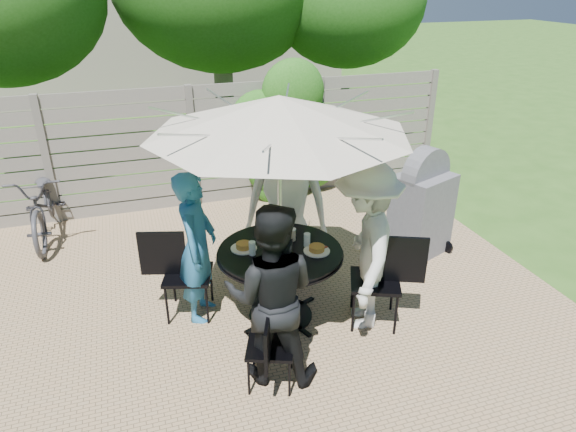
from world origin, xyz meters
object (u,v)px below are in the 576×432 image
object	(u,v)px
person_right	(365,247)
chair_front	(271,361)
umbrella	(279,115)
person_back	(287,203)
chair_back	(287,249)
glass_right	(307,240)
chair_left	(188,290)
plate_left	(244,247)
glass_back	(272,232)
person_front	(271,296)
plate_front	(277,267)
plate_back	(283,231)
patio_table	(280,271)
chair_right	(375,297)
plate_right	(317,249)
bbq_grill	(422,207)
syrup_jug	(274,240)
coffee_cup	(292,235)
person_left	(197,248)
glass_left	(252,248)
bicycle	(45,203)

from	to	relation	value
person_right	chair_front	bearing A→B (deg)	-40.72
umbrella	person_back	distance (m)	1.47
chair_back	glass_right	xyz separation A→B (m)	(-0.09, -0.90, 0.59)
chair_back	glass_right	size ratio (longest dim) A/B	6.82
chair_left	chair_front	xyz separation A→B (m)	(0.53, -1.26, -0.04)
chair_front	plate_left	distance (m)	1.18
umbrella	person_right	bearing A→B (deg)	-22.34
umbrella	glass_back	xyz separation A→B (m)	(0.00, 0.28, -1.28)
person_right	plate_left	world-z (taller)	person_right
person_front	plate_front	xyz separation A→B (m)	(0.18, 0.43, -0.00)
plate_back	patio_table	bearing A→B (deg)	-112.34
chair_right	plate_back	world-z (taller)	chair_right
umbrella	chair_left	distance (m)	2.10
plate_back	plate_right	distance (m)	0.51
bbq_grill	syrup_jug	bearing A→B (deg)	177.01
chair_right	coffee_cup	xyz separation A→B (m)	(-0.72, 0.53, 0.56)
person_left	chair_front	bearing A→B (deg)	-139.26
person_front	patio_table	bearing A→B (deg)	-90.00
glass_left	bbq_grill	bearing A→B (deg)	18.49
umbrella	person_front	bearing A→B (deg)	-112.34
chair_right	coffee_cup	distance (m)	1.06
patio_table	glass_back	size ratio (longest dim) A/B	11.45
chair_right	plate_right	xyz separation A→B (m)	(-0.56, 0.23, 0.53)
umbrella	chair_right	size ratio (longest dim) A/B	3.13
glass_left	bicycle	distance (m)	3.54
person_left	coffee_cup	xyz separation A→B (m)	(0.94, -0.15, 0.06)
patio_table	chair_front	bearing A→B (deg)	-112.32
chair_left	plate_right	world-z (taller)	chair_left
person_front	plate_front	bearing A→B (deg)	-90.00
patio_table	plate_left	bearing A→B (deg)	157.66
chair_right	plate_left	size ratio (longest dim) A/B	3.85
patio_table	person_front	world-z (taller)	person_front
plate_front	glass_back	bearing A→B (deg)	77.27
chair_left	person_left	xyz separation A→B (m)	(0.13, -0.05, 0.51)
person_back	syrup_jug	bearing A→B (deg)	-94.40
patio_table	person_back	size ratio (longest dim) A/B	0.85
bicycle	plate_front	bearing A→B (deg)	-51.58
person_front	syrup_jug	xyz separation A→B (m)	(0.28, 0.84, 0.05)
umbrella	person_left	world-z (taller)	umbrella
person_front	plate_left	xyz separation A→B (m)	(-0.02, 0.90, -0.00)
plate_front	glass_left	size ratio (longest dim) A/B	1.86
plate_front	bbq_grill	bearing A→B (deg)	26.84
chair_back	person_front	world-z (taller)	person_front
person_front	syrup_jug	size ratio (longest dim) A/B	10.41
syrup_jug	bbq_grill	size ratio (longest dim) A/B	0.11
chair_back	chair_left	size ratio (longest dim) A/B	0.98
bbq_grill	plate_left	bearing A→B (deg)	173.37
glass_back	chair_left	bearing A→B (deg)	174.54
glass_left	person_back	bearing A→B (deg)	52.14
plate_right	person_right	bearing A→B (deg)	-22.34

